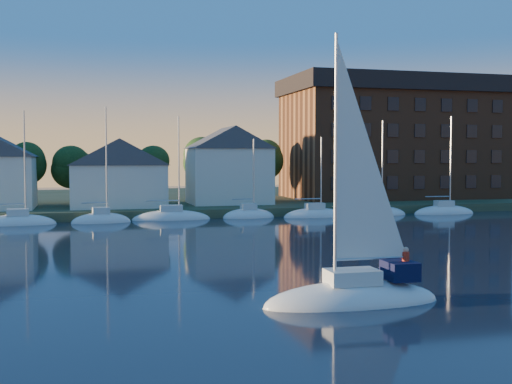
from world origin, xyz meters
name	(u,v)px	position (x,y,z in m)	size (l,w,h in m)	color
ground	(370,350)	(0.00, 0.00, 0.00)	(260.00, 260.00, 0.00)	black
shoreline_land	(153,203)	(0.00, 75.00, 0.00)	(160.00, 50.00, 2.00)	#354025
wooden_dock	(174,218)	(0.00, 52.00, 0.00)	(120.00, 3.00, 1.00)	brown
clubhouse_centre	(118,172)	(-6.00, 57.00, 5.13)	(11.55, 8.40, 8.08)	silver
clubhouse_east	(229,164)	(8.00, 59.00, 6.00)	(10.50, 8.40, 9.80)	silver
condo_block	(392,138)	(34.00, 64.95, 9.79)	(31.00, 17.00, 17.40)	brown
tree_line	(177,155)	(2.00, 63.00, 7.18)	(93.40, 5.40, 8.90)	#382319
moored_fleet	(141,220)	(-4.00, 49.00, 0.10)	(79.50, 2.40, 12.05)	white
hero_sailboat	(355,292)	(2.48, 6.92, 0.58)	(8.90, 3.00, 13.85)	white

